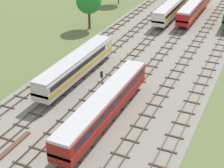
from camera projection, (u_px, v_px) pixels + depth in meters
The scene contains 15 objects.
ground_plane at pixel (156, 46), 70.31m from camera, with size 480.00×480.00×0.00m, color #5B6B3D.
ballast_bed at pixel (156, 46), 70.31m from camera, with size 27.08×176.00×0.01m, color gray.
track_far_left at pixel (105, 35), 75.30m from camera, with size 2.40×126.00×0.29m.
track_left at pixel (126, 38), 73.60m from camera, with size 2.40×126.00×0.29m.
track_centre_left at pixel (147, 41), 71.90m from camera, with size 2.40×126.00×0.29m.
track_centre at pixel (169, 45), 70.20m from camera, with size 2.40×126.00×0.29m.
track_centre_right at pixel (192, 49), 68.50m from camera, with size 2.40×126.00×0.29m.
track_right at pixel (217, 53), 66.80m from camera, with size 2.40×126.00×0.29m.
passenger_coach_centre_nearest at pixel (105, 104), 45.78m from camera, with size 2.96×22.00×3.80m.
diesel_railcar_left_near at pixel (76, 65), 56.27m from camera, with size 2.96×20.50×3.80m.
diesel_railcar_centre_left_mid at pixel (171, 8), 84.02m from camera, with size 2.96×20.50×3.80m.
passenger_coach_centre_midfar at pixel (194, 7), 85.03m from camera, with size 2.96×22.00×3.80m.
signal_post_nearest at pixel (102, 83), 49.51m from camera, with size 0.28×0.47×5.14m.
lineside_tree_0 at pixel (89, 1), 76.31m from camera, with size 5.49×5.49×8.90m.
spare_rail_bundle at pixel (2, 156), 40.63m from camera, with size 0.60×10.00×0.24m, color brown.
Camera 1 is at (19.53, -7.21, 26.43)m, focal length 57.61 mm.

